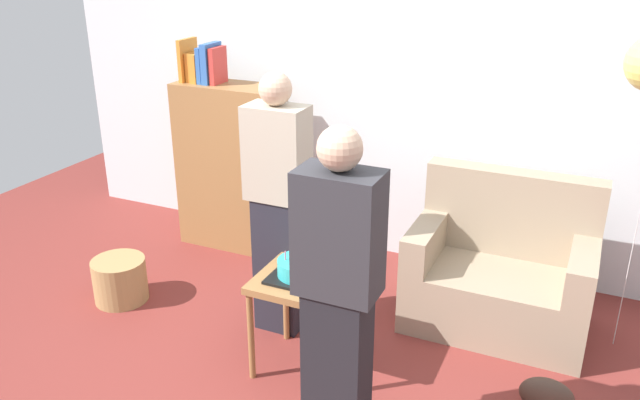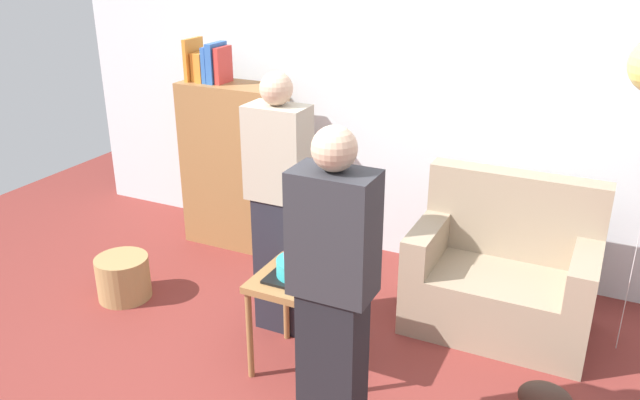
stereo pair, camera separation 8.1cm
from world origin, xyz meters
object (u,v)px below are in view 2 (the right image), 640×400
at_px(bookshelf, 234,162).
at_px(person_blowing_candles, 279,205).
at_px(person_holding_cake, 333,301).
at_px(handbag, 545,399).
at_px(birthday_cake, 300,269).
at_px(side_table, 300,291).
at_px(couch, 502,276).
at_px(wicker_basket, 123,277).

xyz_separation_m(bookshelf, person_blowing_candles, (0.93, -0.93, 0.15)).
distance_m(person_blowing_candles, person_holding_cake, 1.13).
bearing_deg(handbag, bookshelf, 157.24).
distance_m(birthday_cake, person_blowing_candles, 0.49).
relative_size(bookshelf, person_blowing_candles, 0.99).
distance_m(side_table, handbag, 1.40).
distance_m(couch, person_blowing_candles, 1.47).
bearing_deg(person_holding_cake, handbag, -154.80).
xyz_separation_m(person_blowing_candles, person_holding_cake, (0.75, -0.85, 0.00)).
height_order(person_blowing_candles, handbag, person_blowing_candles).
distance_m(bookshelf, wicker_basket, 1.24).
relative_size(couch, person_holding_cake, 0.67).
xyz_separation_m(birthday_cake, person_holding_cake, (0.44, -0.52, 0.20)).
relative_size(bookshelf, side_table, 2.76).
height_order(wicker_basket, handbag, wicker_basket).
distance_m(couch, bookshelf, 2.21).
distance_m(person_holding_cake, wicker_basket, 2.13).
bearing_deg(couch, person_holding_cake, -108.50).
bearing_deg(bookshelf, couch, -7.91).
bearing_deg(couch, wicker_basket, -161.54).
xyz_separation_m(couch, bookshelf, (-2.17, 0.30, 0.34)).
relative_size(birthday_cake, person_holding_cake, 0.20).
distance_m(couch, birthday_cake, 1.37).
height_order(birthday_cake, person_blowing_candles, person_blowing_candles).
distance_m(person_blowing_candles, handbag, 1.80).
height_order(couch, person_holding_cake, person_holding_cake).
bearing_deg(person_holding_cake, bookshelf, -59.74).
xyz_separation_m(bookshelf, birthday_cake, (1.23, -1.25, -0.04)).
distance_m(couch, person_holding_cake, 1.63).
distance_m(side_table, person_holding_cake, 0.76).
height_order(bookshelf, person_blowing_candles, person_blowing_candles).
bearing_deg(handbag, person_blowing_candles, 174.72).
bearing_deg(couch, handbag, -62.83).
xyz_separation_m(bookshelf, side_table, (1.23, -1.25, -0.18)).
relative_size(person_blowing_candles, handbag, 5.82).
xyz_separation_m(side_table, person_blowing_candles, (-0.31, 0.33, 0.34)).
xyz_separation_m(couch, side_table, (-0.93, -0.95, 0.16)).
bearing_deg(handbag, person_holding_cake, -141.81).
xyz_separation_m(couch, wicker_basket, (-2.39, -0.80, -0.19)).
bearing_deg(side_table, person_holding_cake, -50.09).
bearing_deg(side_table, person_blowing_candles, 133.16).
bearing_deg(handbag, birthday_cake, -172.41).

